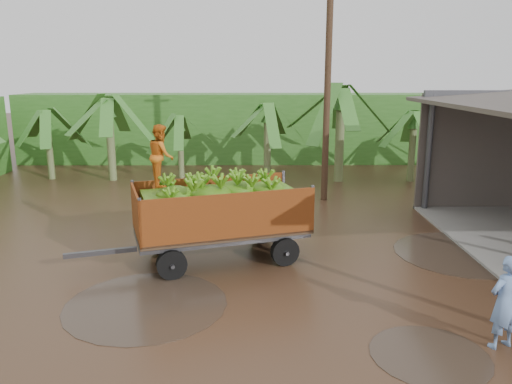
{
  "coord_description": "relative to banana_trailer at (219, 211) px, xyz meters",
  "views": [
    {
      "loc": [
        -0.66,
        -11.08,
        4.64
      ],
      "look_at": [
        -0.6,
        1.5,
        1.65
      ],
      "focal_mm": 35.0,
      "sensor_mm": 36.0,
      "label": 1
    }
  ],
  "objects": [
    {
      "name": "ground",
      "position": [
        1.53,
        -0.99,
        -1.29
      ],
      "size": [
        100.0,
        100.0,
        0.0
      ],
      "primitive_type": "plane",
      "color": "black",
      "rests_on": "ground"
    },
    {
      "name": "hedge_north",
      "position": [
        -0.47,
        15.01,
        0.51
      ],
      "size": [
        22.0,
        3.0,
        3.6
      ],
      "primitive_type": "cube",
      "color": "#2D661E",
      "rests_on": "ground"
    },
    {
      "name": "banana_trailer",
      "position": [
        0.0,
        0.0,
        0.0
      ],
      "size": [
        5.93,
        3.24,
        3.47
      ],
      "rotation": [
        0.0,
        0.0,
        0.31
      ],
      "color": "#9A4616",
      "rests_on": "ground"
    },
    {
      "name": "man_blue",
      "position": [
        5.16,
        -4.25,
        -0.45
      ],
      "size": [
        0.72,
        0.6,
        1.68
      ],
      "primitive_type": "imported",
      "rotation": [
        0.0,
        0.0,
        3.52
      ],
      "color": "#6687BB",
      "rests_on": "ground"
    },
    {
      "name": "utility_pole",
      "position": [
        3.52,
        6.2,
        2.77
      ],
      "size": [
        1.2,
        0.24,
        8.0
      ],
      "color": "#47301E",
      "rests_on": "ground"
    },
    {
      "name": "banana_plants",
      "position": [
        -3.93,
        5.5,
        0.56
      ],
      "size": [
        24.33,
        20.43,
        4.36
      ],
      "color": "#2D661E",
      "rests_on": "ground"
    }
  ]
}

